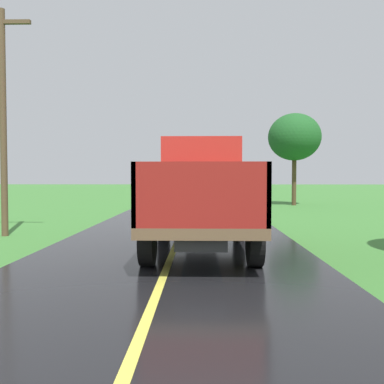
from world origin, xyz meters
The scene contains 3 objects.
banana_truck_near centered at (0.67, 12.03, 1.47)m, with size 2.38×5.82×2.80m.
utility_pole_roadside centered at (-5.42, 14.00, 3.72)m, with size 1.78×0.20×6.93m.
roadside_tree_far_left centered at (6.59, 27.98, 4.36)m, with size 3.34×3.34×5.88m.
Camera 1 is at (0.68, 1.53, 1.83)m, focal length 38.37 mm.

